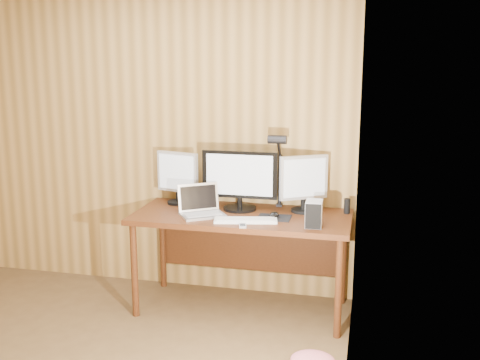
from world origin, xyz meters
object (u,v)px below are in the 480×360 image
at_px(monitor_right, 304,182).
at_px(mouse, 274,215).
at_px(hard_drive, 314,214).
at_px(phone, 243,226).
at_px(monitor_center, 240,179).
at_px(speaker, 347,206).
at_px(laptop, 201,207).
at_px(desk, 244,227).
at_px(monitor_left, 178,176).
at_px(keyboard, 246,220).
at_px(desk_lamp, 278,160).

relative_size(monitor_right, mouse, 3.83).
distance_m(hard_drive, phone, 0.49).
distance_m(monitor_center, hard_drive, 0.69).
distance_m(hard_drive, speaker, 0.44).
distance_m(laptop, speaker, 1.08).
distance_m(monitor_center, mouse, 0.40).
xyz_separation_m(desk, monitor_center, (-0.04, 0.06, 0.36)).
relative_size(mouse, hard_drive, 0.62).
relative_size(desk, monitor_center, 2.76).
distance_m(phone, speaker, 0.85).
bearing_deg(monitor_left, desk, 2.57).
distance_m(mouse, hard_drive, 0.34).
height_order(monitor_center, monitor_left, monitor_center).
xyz_separation_m(monitor_center, phone, (0.12, -0.43, -0.23)).
xyz_separation_m(laptop, speaker, (1.05, 0.28, 0.00)).
relative_size(laptop, hard_drive, 2.17).
distance_m(laptop, keyboard, 0.38).
xyz_separation_m(laptop, mouse, (0.54, 0.03, -0.03)).
relative_size(monitor_left, desk_lamp, 0.67).
xyz_separation_m(monitor_center, keyboard, (0.11, -0.31, -0.22)).
bearing_deg(desk_lamp, speaker, -12.69).
distance_m(monitor_center, keyboard, 0.40).
bearing_deg(desk, monitor_left, 166.93).
height_order(monitor_center, phone, monitor_center).
relative_size(desk, desk_lamp, 2.61).
xyz_separation_m(hard_drive, phone, (-0.47, -0.12, -0.08)).
xyz_separation_m(monitor_center, mouse, (0.30, -0.17, -0.21)).
distance_m(monitor_right, laptop, 0.79).
distance_m(monitor_center, monitor_left, 0.53).
height_order(laptop, phone, laptop).
relative_size(monitor_center, speaker, 5.11).
relative_size(mouse, phone, 1.07).
xyz_separation_m(desk, speaker, (0.76, 0.13, 0.18)).
xyz_separation_m(monitor_left, monitor_right, (1.00, -0.03, 0.01)).
xyz_separation_m(desk, laptop, (-0.29, -0.15, 0.18)).
distance_m(mouse, speaker, 0.56).
bearing_deg(hard_drive, monitor_center, 150.14).
distance_m(keyboard, hard_drive, 0.49).
distance_m(laptop, desk_lamp, 0.69).
distance_m(monitor_center, laptop, 0.37).
relative_size(monitor_left, mouse, 3.71).
bearing_deg(desk, mouse, -24.01).
distance_m(monitor_center, desk_lamp, 0.33).
bearing_deg(mouse, speaker, 20.16).
relative_size(monitor_left, phone, 3.96).
bearing_deg(hard_drive, phone, -167.85).
height_order(monitor_right, phone, monitor_right).
height_order(monitor_center, desk_lamp, desk_lamp).
bearing_deg(speaker, monitor_center, -174.86).
distance_m(phone, desk_lamp, 0.67).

